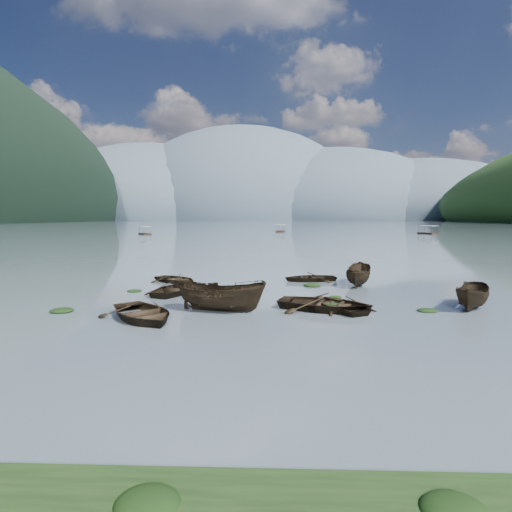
{
  "coord_description": "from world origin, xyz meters",
  "views": [
    {
      "loc": [
        1.0,
        -18.09,
        4.9
      ],
      "look_at": [
        0.0,
        12.0,
        2.0
      ],
      "focal_mm": 28.0,
      "sensor_mm": 36.0,
      "label": 1
    }
  ],
  "objects_px": {
    "pontoon_left": "(145,234)",
    "rowboat_3": "(339,309)",
    "pontoon_centre": "(280,232)",
    "rowboat_0": "(143,319)"
  },
  "relations": [
    {
      "from": "pontoon_left",
      "to": "rowboat_3",
      "type": "bearing_deg",
      "value": -99.14
    },
    {
      "from": "pontoon_centre",
      "to": "pontoon_left",
      "type": "bearing_deg",
      "value": -140.21
    },
    {
      "from": "pontoon_left",
      "to": "pontoon_centre",
      "type": "height_order",
      "value": "pontoon_centre"
    },
    {
      "from": "rowboat_0",
      "to": "pontoon_left",
      "type": "relative_size",
      "value": 0.82
    },
    {
      "from": "pontoon_centre",
      "to": "rowboat_0",
      "type": "bearing_deg",
      "value": -84.91
    },
    {
      "from": "pontoon_left",
      "to": "pontoon_centre",
      "type": "bearing_deg",
      "value": -2.22
    },
    {
      "from": "pontoon_left",
      "to": "rowboat_0",
      "type": "bearing_deg",
      "value": -104.84
    },
    {
      "from": "rowboat_0",
      "to": "rowboat_3",
      "type": "xyz_separation_m",
      "value": [
        9.87,
        2.61,
        0.0
      ]
    },
    {
      "from": "rowboat_3",
      "to": "pontoon_left",
      "type": "height_order",
      "value": "pontoon_left"
    },
    {
      "from": "pontoon_left",
      "to": "pontoon_centre",
      "type": "relative_size",
      "value": 0.93
    }
  ]
}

